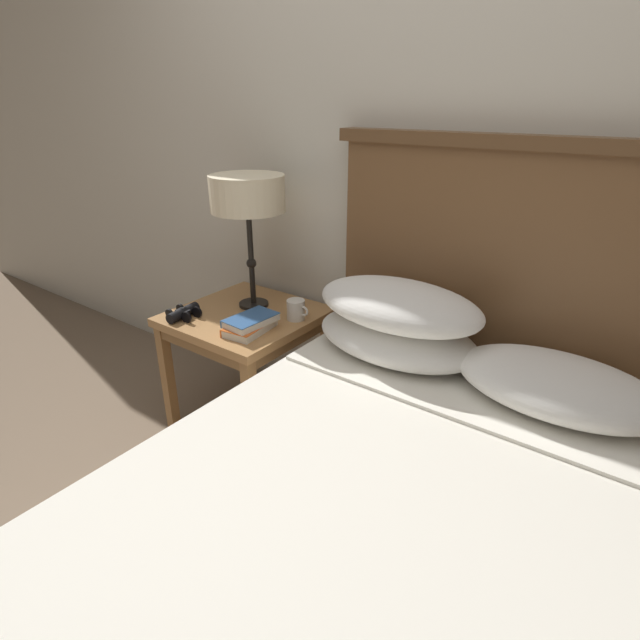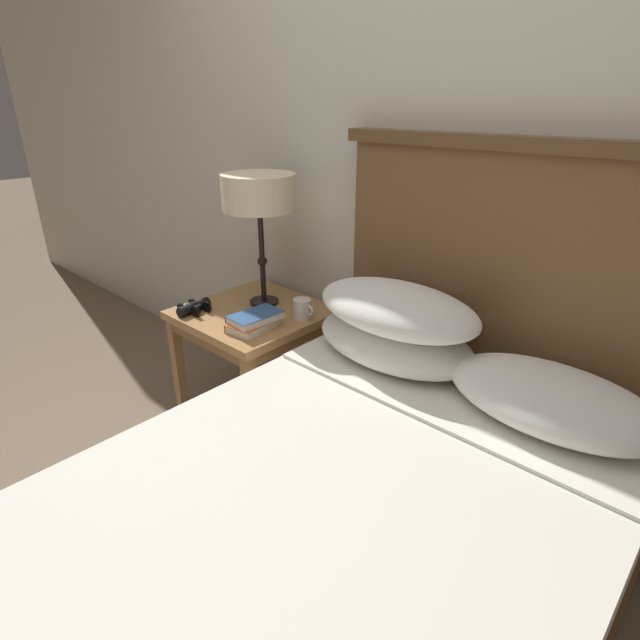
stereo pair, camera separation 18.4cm
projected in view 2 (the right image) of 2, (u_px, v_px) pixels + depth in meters
name	position (u px, v px, depth m)	size (l,w,h in m)	color
ground_plane	(224.00, 590.00, 1.57)	(20.00, 20.00, 0.00)	#7A6651
wall_back	(436.00, 134.00, 1.74)	(8.00, 0.06, 2.60)	beige
nightstand	(255.00, 325.00, 2.22)	(0.58, 0.58, 0.56)	#AD7A47
bed	(329.00, 558.00, 1.28)	(1.31, 2.01, 1.31)	#4E3520
table_lamp	(259.00, 196.00, 2.07)	(0.31, 0.31, 0.57)	black
book_on_nightstand	(254.00, 324.00, 2.01)	(0.15, 0.23, 0.04)	silver
book_stacked_on_top	(255.00, 317.00, 2.00)	(0.14, 0.21, 0.03)	silver
binoculars_pair	(194.00, 307.00, 2.16)	(0.15, 0.16, 0.05)	black
coffee_mug	(302.00, 309.00, 2.09)	(0.10, 0.08, 0.08)	silver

